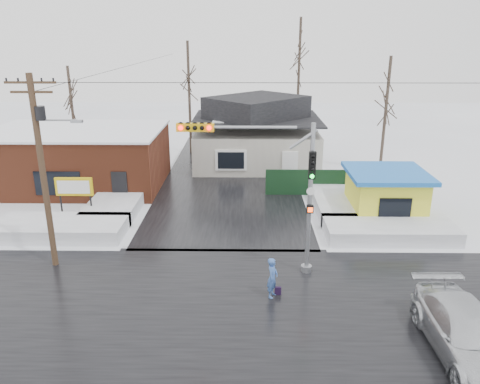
{
  "coord_description": "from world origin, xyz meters",
  "views": [
    {
      "loc": [
        1.17,
        -16.58,
        10.55
      ],
      "look_at": [
        0.86,
        5.69,
        3.0
      ],
      "focal_mm": 35.0,
      "sensor_mm": 36.0,
      "label": 1
    }
  ],
  "objects_px": {
    "utility_pole": "(43,162)",
    "marquee_sign": "(74,188)",
    "pedestrian": "(272,278)",
    "kiosk": "(385,194)",
    "traffic_signal": "(275,179)",
    "car": "(466,333)"
  },
  "relations": [
    {
      "from": "utility_pole",
      "to": "traffic_signal",
      "type": "bearing_deg",
      "value": -2.95
    },
    {
      "from": "utility_pole",
      "to": "kiosk",
      "type": "bearing_deg",
      "value": 20.44
    },
    {
      "from": "utility_pole",
      "to": "car",
      "type": "relative_size",
      "value": 1.57
    },
    {
      "from": "utility_pole",
      "to": "kiosk",
      "type": "relative_size",
      "value": 1.96
    },
    {
      "from": "kiosk",
      "to": "pedestrian",
      "type": "relative_size",
      "value": 2.61
    },
    {
      "from": "car",
      "to": "traffic_signal",
      "type": "bearing_deg",
      "value": 136.3
    },
    {
      "from": "marquee_sign",
      "to": "pedestrian",
      "type": "bearing_deg",
      "value": -37.74
    },
    {
      "from": "traffic_signal",
      "to": "utility_pole",
      "type": "xyz_separation_m",
      "value": [
        -10.36,
        0.53,
        0.57
      ]
    },
    {
      "from": "marquee_sign",
      "to": "car",
      "type": "height_order",
      "value": "marquee_sign"
    },
    {
      "from": "pedestrian",
      "to": "marquee_sign",
      "type": "bearing_deg",
      "value": 73.17
    },
    {
      "from": "traffic_signal",
      "to": "marquee_sign",
      "type": "bearing_deg",
      "value": 150.28
    },
    {
      "from": "car",
      "to": "utility_pole",
      "type": "bearing_deg",
      "value": 158.23
    },
    {
      "from": "kiosk",
      "to": "marquee_sign",
      "type": "bearing_deg",
      "value": -178.45
    },
    {
      "from": "utility_pole",
      "to": "marquee_sign",
      "type": "bearing_deg",
      "value": 100.13
    },
    {
      "from": "pedestrian",
      "to": "traffic_signal",
      "type": "bearing_deg",
      "value": 17.11
    },
    {
      "from": "kiosk",
      "to": "traffic_signal",
      "type": "bearing_deg",
      "value": -135.16
    },
    {
      "from": "utility_pole",
      "to": "marquee_sign",
      "type": "distance_m",
      "value": 6.87
    },
    {
      "from": "car",
      "to": "kiosk",
      "type": "bearing_deg",
      "value": 85.78
    },
    {
      "from": "utility_pole",
      "to": "car",
      "type": "height_order",
      "value": "utility_pole"
    },
    {
      "from": "kiosk",
      "to": "pedestrian",
      "type": "distance_m",
      "value": 11.73
    },
    {
      "from": "utility_pole",
      "to": "pedestrian",
      "type": "height_order",
      "value": "utility_pole"
    },
    {
      "from": "utility_pole",
      "to": "car",
      "type": "distance_m",
      "value": 18.35
    }
  ]
}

